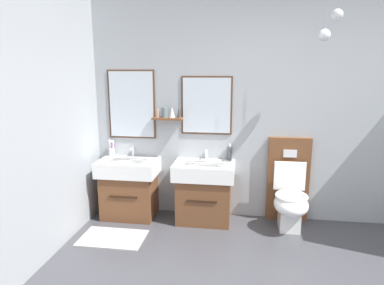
{
  "coord_description": "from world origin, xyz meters",
  "views": [
    {
      "loc": [
        -0.62,
        -1.95,
        1.75
      ],
      "look_at": [
        -1.14,
        1.57,
        0.99
      ],
      "focal_mm": 31.66,
      "sensor_mm": 36.0,
      "label": 1
    }
  ],
  "objects_px": {
    "toothbrush_cup": "(112,151)",
    "soap_dispenser": "(229,153)",
    "vanity_sink_left": "(129,187)",
    "vanity_sink_right": "(204,190)",
    "toilet": "(289,194)"
  },
  "relations": [
    {
      "from": "vanity_sink_left",
      "to": "vanity_sink_right",
      "type": "height_order",
      "value": "same"
    },
    {
      "from": "vanity_sink_left",
      "to": "soap_dispenser",
      "type": "distance_m",
      "value": 1.27
    },
    {
      "from": "vanity_sink_right",
      "to": "toilet",
      "type": "height_order",
      "value": "toilet"
    },
    {
      "from": "toilet",
      "to": "soap_dispenser",
      "type": "bearing_deg",
      "value": 166.13
    },
    {
      "from": "toothbrush_cup",
      "to": "soap_dispenser",
      "type": "distance_m",
      "value": 1.46
    },
    {
      "from": "vanity_sink_left",
      "to": "soap_dispenser",
      "type": "relative_size",
      "value": 3.57
    },
    {
      "from": "vanity_sink_left",
      "to": "soap_dispenser",
      "type": "bearing_deg",
      "value": 8.36
    },
    {
      "from": "toilet",
      "to": "soap_dispenser",
      "type": "relative_size",
      "value": 5.05
    },
    {
      "from": "vanity_sink_right",
      "to": "toilet",
      "type": "distance_m",
      "value": 0.97
    },
    {
      "from": "toilet",
      "to": "soap_dispenser",
      "type": "height_order",
      "value": "toilet"
    },
    {
      "from": "toothbrush_cup",
      "to": "soap_dispenser",
      "type": "height_order",
      "value": "toothbrush_cup"
    },
    {
      "from": "vanity_sink_right",
      "to": "soap_dispenser",
      "type": "height_order",
      "value": "soap_dispenser"
    },
    {
      "from": "vanity_sink_left",
      "to": "toothbrush_cup",
      "type": "bearing_deg",
      "value": 148.61
    },
    {
      "from": "vanity_sink_left",
      "to": "toothbrush_cup",
      "type": "distance_m",
      "value": 0.5
    },
    {
      "from": "vanity_sink_left",
      "to": "toothbrush_cup",
      "type": "relative_size",
      "value": 3.37
    }
  ]
}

